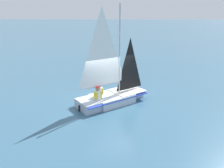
# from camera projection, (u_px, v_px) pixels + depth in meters

# --- Properties ---
(ground_plane) EXTENTS (260.00, 260.00, 0.00)m
(ground_plane) POSITION_uv_depth(u_px,v_px,m) (112.00, 102.00, 12.04)
(ground_plane) COLOR #38607A
(sailboat_main) EXTENTS (3.54, 3.97, 5.16)m
(sailboat_main) POSITION_uv_depth(u_px,v_px,m) (111.00, 91.00, 11.79)
(sailboat_main) COLOR #B2BCCC
(sailboat_main) RESTS_ON ground_plane
(sailor_helm) EXTENTS (0.42, 0.43, 1.16)m
(sailor_helm) POSITION_uv_depth(u_px,v_px,m) (99.00, 93.00, 11.65)
(sailor_helm) COLOR black
(sailor_helm) RESTS_ON ground_plane
(sailor_crew) EXTENTS (0.42, 0.43, 1.16)m
(sailor_crew) POSITION_uv_depth(u_px,v_px,m) (98.00, 96.00, 11.17)
(sailor_crew) COLOR black
(sailor_crew) RESTS_ON ground_plane
(buoy_marker) EXTENTS (0.52, 0.52, 1.10)m
(buoy_marker) POSITION_uv_depth(u_px,v_px,m) (109.00, 73.00, 17.10)
(buoy_marker) COLOR red
(buoy_marker) RESTS_ON ground_plane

